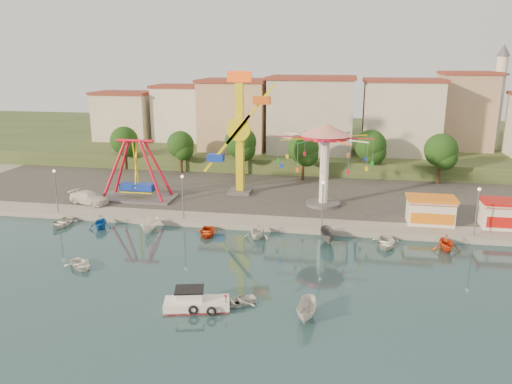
% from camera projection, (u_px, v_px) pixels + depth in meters
% --- Properties ---
extents(ground, '(200.00, 200.00, 0.00)m').
position_uv_depth(ground, '(224.00, 275.00, 44.62)').
color(ground, '#15333B').
rests_on(ground, ground).
extents(quay_deck, '(200.00, 100.00, 0.60)m').
position_uv_depth(quay_deck, '(295.00, 149.00, 103.44)').
color(quay_deck, '#9E998E').
rests_on(quay_deck, ground).
extents(asphalt_pad, '(90.00, 28.00, 0.01)m').
position_uv_depth(asphalt_pad, '(273.00, 186.00, 72.96)').
color(asphalt_pad, '#4C4944').
rests_on(asphalt_pad, quay_deck).
extents(hill_terrace, '(200.00, 60.00, 3.00)m').
position_uv_depth(hill_terrace, '(297.00, 140.00, 107.87)').
color(hill_terrace, '#384C26').
rests_on(hill_terrace, ground).
extents(pirate_ship_ride, '(10.00, 5.00, 8.00)m').
position_uv_depth(pirate_ship_ride, '(136.00, 171.00, 65.51)').
color(pirate_ship_ride, '#59595E').
rests_on(pirate_ship_ride, quay_deck).
extents(kamikaze_tower, '(6.59, 3.10, 16.50)m').
position_uv_depth(kamikaze_tower, '(242.00, 137.00, 66.79)').
color(kamikaze_tower, '#59595E').
rests_on(kamikaze_tower, quay_deck).
extents(wave_swinger, '(11.60, 11.60, 10.40)m').
position_uv_depth(wave_swinger, '(325.00, 146.00, 61.62)').
color(wave_swinger, '#59595E').
rests_on(wave_swinger, quay_deck).
extents(booth_left, '(5.40, 3.78, 3.08)m').
position_uv_depth(booth_left, '(430.00, 210.00, 56.31)').
color(booth_left, white).
rests_on(booth_left, quay_deck).
extents(booth_mid, '(5.40, 3.78, 3.08)m').
position_uv_depth(booth_mid, '(506.00, 214.00, 54.95)').
color(booth_mid, white).
rests_on(booth_mid, quay_deck).
extents(lamp_post_0, '(0.14, 0.14, 5.00)m').
position_uv_depth(lamp_post_0, '(56.00, 192.00, 60.25)').
color(lamp_post_0, '#59595E').
rests_on(lamp_post_0, quay_deck).
extents(lamp_post_1, '(0.14, 0.14, 5.00)m').
position_uv_depth(lamp_post_1, '(183.00, 198.00, 57.52)').
color(lamp_post_1, '#59595E').
rests_on(lamp_post_1, quay_deck).
extents(lamp_post_2, '(0.14, 0.14, 5.00)m').
position_uv_depth(lamp_post_2, '(322.00, 205.00, 54.80)').
color(lamp_post_2, '#59595E').
rests_on(lamp_post_2, quay_deck).
extents(lamp_post_3, '(0.14, 0.14, 5.00)m').
position_uv_depth(lamp_post_3, '(476.00, 213.00, 52.07)').
color(lamp_post_3, '#59595E').
rests_on(lamp_post_3, quay_deck).
extents(tree_0, '(4.60, 4.60, 7.19)m').
position_uv_depth(tree_0, '(124.00, 140.00, 82.74)').
color(tree_0, '#382314').
rests_on(tree_0, quay_deck).
extents(tree_1, '(4.35, 4.35, 6.80)m').
position_uv_depth(tree_1, '(180.00, 145.00, 80.41)').
color(tree_1, '#382314').
rests_on(tree_1, quay_deck).
extents(tree_2, '(5.02, 5.02, 7.85)m').
position_uv_depth(tree_2, '(240.00, 142.00, 78.11)').
color(tree_2, '#382314').
rests_on(tree_2, quay_deck).
extents(tree_3, '(4.68, 4.68, 7.32)m').
position_uv_depth(tree_3, '(303.00, 148.00, 75.13)').
color(tree_3, '#382314').
rests_on(tree_3, quay_deck).
extents(tree_4, '(4.86, 4.86, 7.60)m').
position_uv_depth(tree_4, '(370.00, 146.00, 76.21)').
color(tree_4, '#382314').
rests_on(tree_4, quay_deck).
extents(tree_5, '(4.83, 4.83, 7.54)m').
position_uv_depth(tree_5, '(441.00, 150.00, 72.79)').
color(tree_5, '#382314').
rests_on(tree_5, quay_deck).
extents(building_0, '(9.26, 9.53, 11.87)m').
position_uv_depth(building_0, '(106.00, 113.00, 91.72)').
color(building_0, beige).
rests_on(building_0, hill_terrace).
extents(building_1, '(12.33, 9.01, 8.63)m').
position_uv_depth(building_1, '(179.00, 120.00, 95.15)').
color(building_1, silver).
rests_on(building_1, hill_terrace).
extents(building_2, '(11.95, 9.28, 11.23)m').
position_uv_depth(building_2, '(247.00, 114.00, 93.12)').
color(building_2, tan).
rests_on(building_2, hill_terrace).
extents(building_3, '(12.59, 10.50, 9.20)m').
position_uv_depth(building_3, '(320.00, 123.00, 88.03)').
color(building_3, beige).
rests_on(building_3, hill_terrace).
extents(building_4, '(10.75, 9.23, 9.24)m').
position_uv_depth(building_4, '(397.00, 122.00, 88.96)').
color(building_4, beige).
rests_on(building_4, hill_terrace).
extents(building_5, '(12.77, 10.96, 11.21)m').
position_uv_depth(building_5, '(479.00, 119.00, 84.66)').
color(building_5, tan).
rests_on(building_5, hill_terrace).
extents(minaret, '(2.80, 2.80, 18.00)m').
position_uv_depth(minaret, '(498.00, 95.00, 86.49)').
color(minaret, silver).
rests_on(minaret, hill_terrace).
extents(cabin_motorboat, '(5.32, 3.05, 1.77)m').
position_uv_depth(cabin_motorboat, '(195.00, 303.00, 38.54)').
color(cabin_motorboat, white).
rests_on(cabin_motorboat, ground).
extents(rowboat_a, '(4.04, 3.93, 0.68)m').
position_uv_depth(rowboat_a, '(80.00, 264.00, 46.09)').
color(rowboat_a, white).
rests_on(rowboat_a, ground).
extents(rowboat_b, '(3.65, 3.43, 0.61)m').
position_uv_depth(rowboat_b, '(238.00, 301.00, 39.26)').
color(rowboat_b, white).
rests_on(rowboat_b, ground).
extents(skiff, '(1.59, 3.62, 1.36)m').
position_uv_depth(skiff, '(307.00, 310.00, 37.03)').
color(skiff, silver).
rests_on(skiff, ground).
extents(van, '(5.92, 3.74, 1.60)m').
position_uv_depth(van, '(89.00, 198.00, 64.06)').
color(van, white).
rests_on(van, quay_deck).
extents(moored_boat_0, '(2.96, 4.00, 0.80)m').
position_uv_depth(moored_boat_0, '(61.00, 223.00, 57.53)').
color(moored_boat_0, silver).
rests_on(moored_boat_0, ground).
extents(moored_boat_1, '(3.04, 3.37, 1.56)m').
position_uv_depth(moored_boat_1, '(100.00, 222.00, 56.60)').
color(moored_boat_1, blue).
rests_on(moored_boat_1, ground).
extents(moored_boat_2, '(1.47, 3.62, 1.38)m').
position_uv_depth(moored_boat_2, '(150.00, 226.00, 55.61)').
color(moored_boat_2, white).
rests_on(moored_boat_2, ground).
extents(moored_boat_3, '(3.13, 3.90, 0.72)m').
position_uv_depth(moored_boat_3, '(207.00, 232.00, 54.57)').
color(moored_boat_3, red).
rests_on(moored_boat_3, ground).
extents(moored_boat_4, '(3.16, 3.53, 1.67)m').
position_uv_depth(moored_boat_4, '(257.00, 231.00, 53.49)').
color(moored_boat_4, silver).
rests_on(moored_boat_4, ground).
extents(moored_boat_5, '(2.03, 4.00, 1.47)m').
position_uv_depth(moored_boat_5, '(328.00, 236.00, 52.24)').
color(moored_boat_5, '#5D5C61').
rests_on(moored_boat_5, ground).
extents(moored_boat_6, '(3.11, 4.12, 0.81)m').
position_uv_depth(moored_boat_6, '(386.00, 243.00, 51.32)').
color(moored_boat_6, silver).
rests_on(moored_boat_6, ground).
extents(moored_boat_7, '(3.07, 3.44, 1.65)m').
position_uv_depth(moored_boat_7, '(446.00, 242.00, 50.20)').
color(moored_boat_7, '#DE4013').
rests_on(moored_boat_7, ground).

